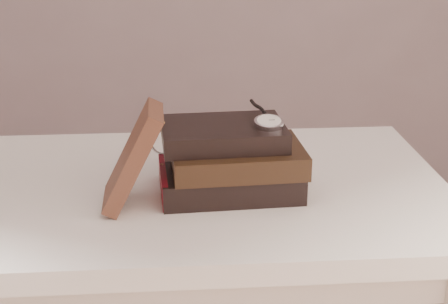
{
  "coord_description": "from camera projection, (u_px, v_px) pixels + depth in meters",
  "views": [
    {
      "loc": [
        -0.0,
        -0.79,
        1.25
      ],
      "look_at": [
        0.08,
        0.31,
        0.82
      ],
      "focal_mm": 53.46,
      "sensor_mm": 36.0,
      "label": 1
    }
  ],
  "objects": [
    {
      "name": "pocket_watch",
      "position": [
        268.0,
        121.0,
        1.17
      ],
      "size": [
        0.05,
        0.15,
        0.02
      ],
      "color": "silver",
      "rests_on": "book_stack"
    },
    {
      "name": "book_stack",
      "position": [
        230.0,
        161.0,
        1.2
      ],
      "size": [
        0.26,
        0.19,
        0.12
      ],
      "color": "black",
      "rests_on": "table"
    },
    {
      "name": "table",
      "position": [
        181.0,
        228.0,
        1.28
      ],
      "size": [
        1.0,
        0.6,
        0.75
      ],
      "color": "white",
      "rests_on": "ground"
    },
    {
      "name": "eyeglasses",
      "position": [
        177.0,
        140.0,
        1.26
      ],
      "size": [
        0.11,
        0.13,
        0.05
      ],
      "color": "silver",
      "rests_on": "book_stack"
    },
    {
      "name": "journal",
      "position": [
        133.0,
        157.0,
        1.13
      ],
      "size": [
        0.11,
        0.12,
        0.18
      ],
      "primitive_type": "cube",
      "rotation": [
        0.0,
        0.47,
        0.03
      ],
      "color": "#3E2118",
      "rests_on": "table"
    }
  ]
}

